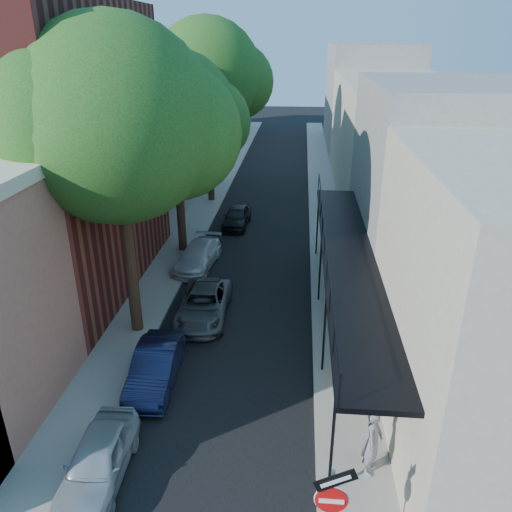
% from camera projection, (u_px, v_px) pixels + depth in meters
% --- Properties ---
extents(road_surface, '(6.00, 64.00, 0.01)m').
position_uv_depth(road_surface, '(268.00, 190.00, 37.47)').
color(road_surface, black).
rests_on(road_surface, ground).
extents(sidewalk_left, '(2.00, 64.00, 0.12)m').
position_uv_depth(sidewalk_left, '(216.00, 188.00, 37.77)').
color(sidewalk_left, gray).
rests_on(sidewalk_left, ground).
extents(sidewalk_right, '(2.00, 64.00, 0.12)m').
position_uv_depth(sidewalk_right, '(322.00, 191.00, 37.12)').
color(sidewalk_right, gray).
rests_on(sidewalk_right, ground).
extents(buildings_left, '(10.10, 59.10, 12.00)m').
position_uv_depth(buildings_left, '(136.00, 124.00, 35.11)').
color(buildings_left, tan).
rests_on(buildings_left, ground).
extents(buildings_right, '(9.80, 55.00, 10.00)m').
position_uv_depth(buildings_right, '(398.00, 134.00, 34.49)').
color(buildings_right, beige).
rests_on(buildings_right, ground).
extents(sign_post, '(0.89, 0.17, 2.99)m').
position_uv_depth(sign_post, '(331.00, 504.00, 9.92)').
color(sign_post, '#595B60').
rests_on(sign_post, ground).
extents(oak_near, '(7.48, 6.80, 11.42)m').
position_uv_depth(oak_near, '(131.00, 125.00, 16.57)').
color(oak_near, '#311D13').
rests_on(oak_near, ground).
extents(oak_mid, '(6.60, 6.00, 10.20)m').
position_uv_depth(oak_mid, '(184.00, 116.00, 24.17)').
color(oak_mid, '#311D13').
rests_on(oak_mid, ground).
extents(oak_far, '(7.70, 7.00, 11.90)m').
position_uv_depth(oak_far, '(215.00, 76.00, 31.93)').
color(oak_far, '#311D13').
rests_on(oak_far, ground).
extents(parked_car_a, '(1.55, 3.60, 1.21)m').
position_uv_depth(parked_car_a, '(98.00, 460.00, 12.79)').
color(parked_car_a, '#A3ADB4').
rests_on(parked_car_a, ground).
extents(parked_car_b, '(1.47, 3.85, 1.25)m').
position_uv_depth(parked_car_b, '(156.00, 367.00, 16.38)').
color(parked_car_b, '#111737').
rests_on(parked_car_b, ground).
extents(parked_car_c, '(2.05, 4.31, 1.19)m').
position_uv_depth(parked_car_c, '(204.00, 304.00, 20.28)').
color(parked_car_c, '#4F5156').
rests_on(parked_car_c, ground).
extents(parked_car_d, '(2.08, 4.22, 1.18)m').
position_uv_depth(parked_car_d, '(198.00, 256.00, 24.78)').
color(parked_car_d, silver).
rests_on(parked_car_d, ground).
extents(parked_car_e, '(1.63, 3.64, 1.22)m').
position_uv_depth(parked_car_e, '(237.00, 216.00, 30.17)').
color(parked_car_e, black).
rests_on(parked_car_e, ground).
extents(pedestrian, '(0.68, 0.83, 1.97)m').
position_uv_depth(pedestrian, '(373.00, 441.00, 12.72)').
color(pedestrian, slate).
rests_on(pedestrian, sidewalk_right).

